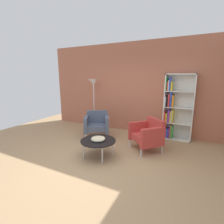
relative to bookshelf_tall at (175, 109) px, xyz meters
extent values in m
plane|color=tan|center=(-1.30, -2.24, -0.90)|extent=(8.32, 8.32, 0.00)
cube|color=#B2664C|center=(-1.30, 0.22, 0.55)|extent=(6.40, 0.12, 2.90)
cube|color=silver|center=(-0.29, -0.01, 0.05)|extent=(0.03, 0.30, 1.90)
cube|color=silver|center=(0.48, -0.01, 0.05)|extent=(0.03, 0.30, 1.90)
cube|color=silver|center=(0.09, -0.01, 0.98)|extent=(0.80, 0.30, 0.03)
cube|color=silver|center=(0.09, -0.01, -0.89)|extent=(0.80, 0.30, 0.03)
cube|color=silver|center=(0.09, 0.13, 0.05)|extent=(0.80, 0.02, 1.90)
cube|color=silver|center=(0.09, -0.01, -0.41)|extent=(0.76, 0.28, 0.02)
cube|color=silver|center=(0.09, -0.01, 0.05)|extent=(0.76, 0.28, 0.02)
cube|color=silver|center=(0.09, -0.01, 0.51)|extent=(0.76, 0.28, 0.02)
cube|color=black|center=(-0.26, -0.04, -0.73)|extent=(0.04, 0.23, 0.27)
cube|color=purple|center=(-0.21, -0.06, -0.72)|extent=(0.04, 0.19, 0.28)
cube|color=blue|center=(-0.15, -0.03, -0.73)|extent=(0.04, 0.25, 0.26)
cube|color=purple|center=(-0.11, -0.04, -0.73)|extent=(0.03, 0.22, 0.27)
cube|color=olive|center=(-0.06, -0.03, -0.66)|extent=(0.04, 0.25, 0.39)
cube|color=green|center=(-0.02, -0.05, -0.68)|extent=(0.03, 0.20, 0.36)
cube|color=red|center=(-0.25, -0.03, -0.24)|extent=(0.04, 0.25, 0.32)
cube|color=yellow|center=(-0.20, -0.06, -0.27)|extent=(0.04, 0.18, 0.26)
cube|color=purple|center=(-0.14, -0.04, -0.22)|extent=(0.04, 0.22, 0.36)
cube|color=yellow|center=(-0.10, -0.05, -0.24)|extent=(0.03, 0.20, 0.32)
cube|color=white|center=(-0.06, -0.03, -0.22)|extent=(0.02, 0.25, 0.36)
cube|color=yellow|center=(-0.03, -0.03, -0.20)|extent=(0.03, 0.25, 0.39)
cube|color=white|center=(-0.26, -0.04, 0.21)|extent=(0.03, 0.22, 0.30)
cube|color=black|center=(-0.21, -0.05, 0.22)|extent=(0.04, 0.21, 0.31)
cube|color=red|center=(-0.16, -0.04, 0.24)|extent=(0.04, 0.22, 0.36)
cube|color=blue|center=(-0.11, -0.05, 0.27)|extent=(0.04, 0.22, 0.41)
cube|color=orange|center=(-0.06, -0.04, 0.23)|extent=(0.04, 0.22, 0.34)
cube|color=green|center=(-0.26, -0.03, 0.71)|extent=(0.02, 0.25, 0.37)
cube|color=red|center=(-0.23, -0.04, 0.65)|extent=(0.03, 0.23, 0.27)
cube|color=white|center=(-0.20, -0.05, 0.67)|extent=(0.02, 0.20, 0.30)
cube|color=blue|center=(-0.17, -0.04, 0.71)|extent=(0.03, 0.22, 0.39)
cube|color=yellow|center=(-0.12, -0.06, 0.65)|extent=(0.04, 0.18, 0.25)
cylinder|color=black|center=(-1.41, -1.98, -0.51)|extent=(0.80, 0.80, 0.02)
cylinder|color=silver|center=(-1.65, -2.22, -0.71)|extent=(0.03, 0.03, 0.38)
cylinder|color=silver|center=(-1.17, -2.22, -0.71)|extent=(0.03, 0.03, 0.38)
cylinder|color=silver|center=(-1.65, -1.74, -0.71)|extent=(0.03, 0.03, 0.38)
cylinder|color=silver|center=(-1.17, -1.74, -0.71)|extent=(0.03, 0.03, 0.38)
cylinder|color=beige|center=(-1.41, -1.98, -0.49)|extent=(0.13, 0.13, 0.02)
cylinder|color=beige|center=(-1.41, -1.98, -0.47)|extent=(0.32, 0.32, 0.02)
torus|color=beige|center=(-1.41, -1.98, -0.46)|extent=(0.32, 0.32, 0.02)
cube|color=#B73833|center=(-0.52, -1.13, -0.58)|extent=(0.86, 0.86, 0.16)
cube|color=#B73833|center=(-0.34, -0.94, -0.31)|extent=(0.55, 0.53, 0.38)
cube|color=#B73833|center=(-0.76, -0.94, -0.47)|extent=(0.50, 0.52, 0.46)
cube|color=#B73833|center=(-0.31, -1.36, -0.47)|extent=(0.50, 0.52, 0.46)
cylinder|color=silver|center=(-0.95, -1.15, -0.78)|extent=(0.04, 0.04, 0.24)
cylinder|color=silver|center=(-0.52, -1.57, -0.78)|extent=(0.04, 0.04, 0.24)
cylinder|color=silver|center=(-0.55, -0.73, -0.78)|extent=(0.04, 0.04, 0.24)
cylinder|color=silver|center=(-0.12, -1.14, -0.78)|extent=(0.04, 0.04, 0.24)
cube|color=#4C566B|center=(-2.09, -0.91, -0.58)|extent=(0.84, 0.81, 0.16)
cube|color=#4C566B|center=(-2.22, -0.67, -0.31)|extent=(0.62, 0.40, 0.38)
cube|color=#4C566B|center=(-2.36, -1.07, -0.47)|extent=(0.38, 0.60, 0.46)
cube|color=#4C566B|center=(-1.81, -0.78, -0.47)|extent=(0.38, 0.60, 0.46)
cylinder|color=silver|center=(-2.21, -1.32, -0.78)|extent=(0.04, 0.04, 0.24)
cylinder|color=silver|center=(-1.68, -1.05, -0.78)|extent=(0.04, 0.04, 0.24)
cylinder|color=silver|center=(-2.48, -0.81, -0.78)|extent=(0.04, 0.04, 0.24)
cylinder|color=silver|center=(-1.95, -0.53, -0.78)|extent=(0.04, 0.04, 0.24)
cylinder|color=silver|center=(-2.60, -0.25, -0.89)|extent=(0.28, 0.28, 0.02)
cylinder|color=silver|center=(-2.60, -0.25, -0.05)|extent=(0.03, 0.03, 1.65)
cone|color=white|center=(-2.60, -0.25, 0.75)|extent=(0.32, 0.32, 0.18)
camera|label=1|loc=(0.41, -4.98, 0.89)|focal=26.23mm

